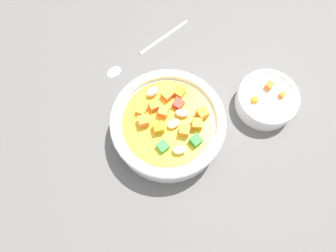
{
  "coord_description": "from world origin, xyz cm",
  "views": [
    {
      "loc": [
        -17.93,
        9.31,
        58.78
      ],
      "look_at": [
        0.0,
        0.0,
        2.99
      ],
      "focal_mm": 33.75,
      "sensor_mm": 36.0,
      "label": 1
    }
  ],
  "objects": [
    {
      "name": "side_bowl_small",
      "position": [
        -3.8,
        -19.89,
        2.23
      ],
      "size": [
        11.86,
        11.86,
        4.96
      ],
      "color": "white",
      "rests_on": "ground_plane"
    },
    {
      "name": "spoon",
      "position": [
        18.49,
        -3.07,
        0.36
      ],
      "size": [
        6.05,
        21.72,
        0.75
      ],
      "rotation": [
        0.0,
        0.0,
        8.07
      ],
      "color": "silver",
      "rests_on": "ground_plane"
    },
    {
      "name": "soup_bowl_main",
      "position": [
        -0.0,
        -0.02,
        3.47
      ],
      "size": [
        21.16,
        21.16,
        7.36
      ],
      "color": "white",
      "rests_on": "ground_plane"
    },
    {
      "name": "ground_plane",
      "position": [
        0.0,
        0.0,
        -1.0
      ],
      "size": [
        140.0,
        140.0,
        2.0
      ],
      "primitive_type": "cube",
      "color": "#565451"
    }
  ]
}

